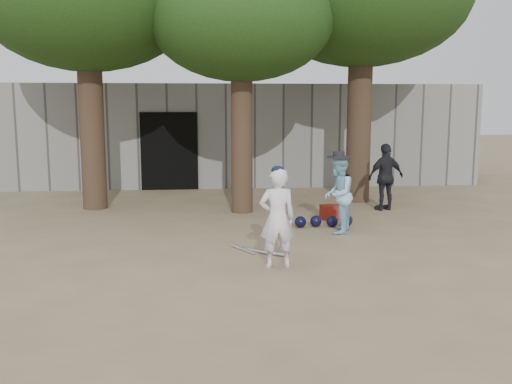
{
  "coord_description": "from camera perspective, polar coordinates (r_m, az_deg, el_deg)",
  "views": [
    {
      "loc": [
        -0.34,
        -8.48,
        2.43
      ],
      "look_at": [
        0.6,
        1.0,
        0.95
      ],
      "focal_mm": 40.0,
      "sensor_mm": 36.0,
      "label": 1
    }
  ],
  "objects": [
    {
      "name": "ground",
      "position": [
        8.83,
        -3.26,
        -7.16
      ],
      "size": [
        70.0,
        70.0,
        0.0
      ],
      "primitive_type": "plane",
      "color": "#937C5E",
      "rests_on": "ground"
    },
    {
      "name": "bat_pile",
      "position": [
        9.46,
        -0.15,
        -5.88
      ],
      "size": [
        0.86,
        0.82,
        0.06
      ],
      "color": "silver",
      "rests_on": "ground"
    },
    {
      "name": "spectator_blue",
      "position": [
        10.84,
        8.2,
        -0.24
      ],
      "size": [
        0.8,
        0.88,
        1.48
      ],
      "primitive_type": "imported",
      "rotation": [
        0.0,
        0.0,
        4.3
      ],
      "color": "#9CD6F2",
      "rests_on": "ground"
    },
    {
      "name": "helmet_row",
      "position": [
        11.44,
        6.81,
        -2.91
      ],
      "size": [
        1.19,
        0.3,
        0.23
      ],
      "color": "black",
      "rests_on": "ground"
    },
    {
      "name": "boy_player",
      "position": [
        8.47,
        2.15,
        -2.63
      ],
      "size": [
        0.57,
        0.4,
        1.49
      ],
      "primitive_type": "imported",
      "rotation": [
        0.0,
        0.0,
        3.22
      ],
      "color": "white",
      "rests_on": "ground"
    },
    {
      "name": "red_bag",
      "position": [
        12.22,
        7.49,
        -2.01
      ],
      "size": [
        0.44,
        0.35,
        0.3
      ],
      "primitive_type": "cube",
      "rotation": [
        0.0,
        0.0,
        0.06
      ],
      "color": "maroon",
      "rests_on": "ground"
    },
    {
      "name": "back_building",
      "position": [
        18.84,
        -4.64,
        5.96
      ],
      "size": [
        16.0,
        5.24,
        3.0
      ],
      "color": "gray",
      "rests_on": "ground"
    },
    {
      "name": "spectator_dark",
      "position": [
        13.39,
        12.85,
        1.47
      ],
      "size": [
        0.97,
        0.6,
        1.54
      ],
      "primitive_type": "imported",
      "rotation": [
        0.0,
        0.0,
        3.41
      ],
      "color": "black",
      "rests_on": "ground"
    },
    {
      "name": "tree_row",
      "position": [
        13.73,
        -1.1,
        18.28
      ],
      "size": [
        11.4,
        5.8,
        6.69
      ],
      "color": "brown",
      "rests_on": "ground"
    }
  ]
}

